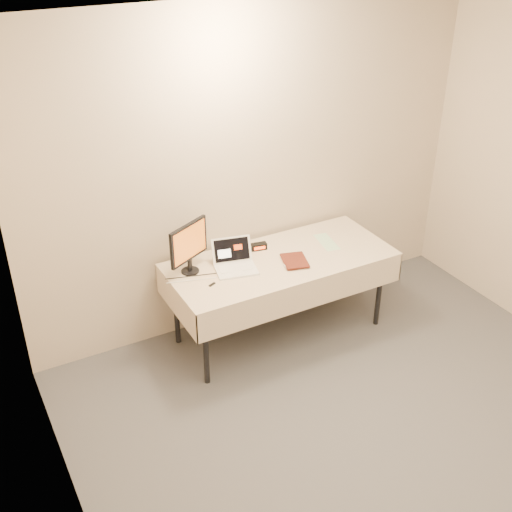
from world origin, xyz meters
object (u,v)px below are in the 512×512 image
laptop (234,262)px  book (284,250)px  table (281,265)px  monitor (189,244)px

laptop → book: bearing=-7.3°
laptop → book: (0.37, -0.14, 0.08)m
table → laptop: (-0.39, 0.06, 0.11)m
laptop → monitor: bearing=175.4°
monitor → book: bearing=-45.9°
laptop → monitor: monitor is taller
table → book: bearing=-105.1°
table → monitor: monitor is taller
table → monitor: size_ratio=4.46×
table → book: (-0.02, -0.08, 0.19)m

